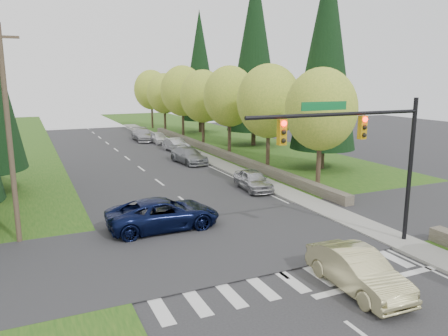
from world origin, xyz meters
TOP-DOWN VIEW (x-y plane):
  - ground at (0.00, 0.00)m, footprint 120.00×120.00m
  - grass_east at (13.00, 20.00)m, footprint 14.00×110.00m
  - cross_street at (0.00, 8.00)m, footprint 120.00×8.00m
  - sidewalk_east at (6.90, 22.00)m, footprint 1.80×80.00m
  - curb_east at (6.05, 22.00)m, footprint 0.20×80.00m
  - stone_wall_north at (8.60, 30.00)m, footprint 0.70×40.00m
  - traffic_signal at (4.37, 4.50)m, footprint 8.70×0.37m
  - utility_pole at (-9.50, 12.00)m, footprint 1.60×0.24m
  - decid_tree_0 at (9.20, 14.00)m, footprint 4.80×4.80m
  - decid_tree_1 at (9.30, 21.00)m, footprint 5.20×5.20m
  - decid_tree_2 at (9.10, 28.00)m, footprint 5.00×5.00m
  - decid_tree_3 at (9.20, 35.00)m, footprint 5.00×5.00m
  - decid_tree_4 at (9.30, 42.00)m, footprint 5.40×5.40m
  - decid_tree_5 at (9.10, 49.00)m, footprint 4.80×4.80m
  - decid_tree_6 at (9.20, 56.00)m, footprint 5.20×5.20m
  - conifer_e_a at (14.00, 20.00)m, footprint 5.44×5.44m
  - conifer_e_b at (15.00, 34.00)m, footprint 6.12×6.12m
  - conifer_e_c at (14.00, 48.00)m, footprint 5.10×5.10m
  - sedan_champagne at (1.80, 1.63)m, footprint 1.81×4.65m
  - suv_navy at (-2.71, 11.00)m, footprint 5.79×2.67m
  - parked_car_a at (5.30, 16.14)m, footprint 2.02×4.27m
  - parked_car_b at (4.60, 27.15)m, footprint 2.54×5.09m
  - parked_car_c at (5.60, 33.80)m, footprint 1.98×4.37m
  - parked_car_d at (5.60, 40.32)m, footprint 1.89×4.11m
  - parked_car_e at (4.42, 43.00)m, footprint 2.31×5.34m

SIDE VIEW (x-z plane):
  - ground at x=0.00m, z-range 0.00..0.00m
  - cross_street at x=0.00m, z-range -0.05..0.05m
  - grass_east at x=13.00m, z-range 0.00..0.06m
  - sidewalk_east at x=6.90m, z-range 0.00..0.13m
  - curb_east at x=6.05m, z-range 0.00..0.13m
  - stone_wall_north at x=8.60m, z-range 0.00..0.70m
  - parked_car_d at x=5.60m, z-range 0.00..1.36m
  - parked_car_c at x=5.60m, z-range 0.00..1.39m
  - parked_car_a at x=5.30m, z-range 0.00..1.41m
  - parked_car_b at x=4.60m, z-range 0.00..1.42m
  - sedan_champagne at x=1.80m, z-range 0.00..1.51m
  - parked_car_e at x=4.42m, z-range 0.00..1.53m
  - suv_navy at x=-2.71m, z-range 0.00..1.61m
  - traffic_signal at x=4.37m, z-range 1.58..8.38m
  - utility_pole at x=-9.50m, z-range 0.14..10.14m
  - decid_tree_5 at x=9.10m, z-range 1.38..9.68m
  - decid_tree_0 at x=9.20m, z-range 1.41..9.78m
  - decid_tree_3 at x=9.20m, z-range 1.39..9.94m
  - decid_tree_1 at x=9.30m, z-range 1.40..10.20m
  - decid_tree_6 at x=9.20m, z-range 1.43..10.30m
  - decid_tree_2 at x=9.10m, z-range 1.52..10.34m
  - decid_tree_4 at x=9.30m, z-range 1.47..10.65m
  - conifer_e_c at x=14.00m, z-range 0.89..17.69m
  - conifer_e_a at x=14.00m, z-range 0.89..18.69m
  - conifer_e_b at x=15.00m, z-range 0.89..20.69m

